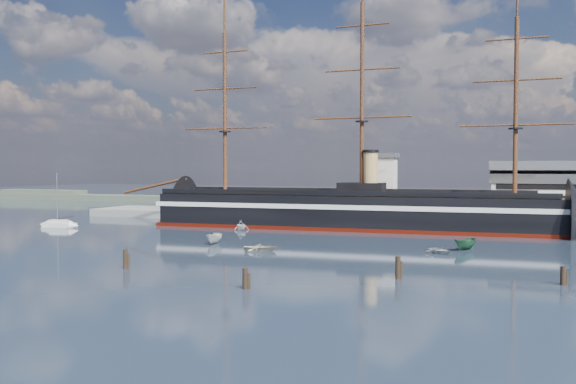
% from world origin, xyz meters
% --- Properties ---
extents(ground, '(600.00, 600.00, 0.00)m').
position_xyz_m(ground, '(0.00, 40.00, 0.00)').
color(ground, '#262E3A').
rests_on(ground, ground).
extents(quay, '(180.00, 18.00, 2.00)m').
position_xyz_m(quay, '(10.00, 76.00, 0.00)').
color(quay, slate).
rests_on(quay, ground).
extents(quay_tower, '(5.00, 5.00, 15.00)m').
position_xyz_m(quay_tower, '(3.00, 73.00, 9.75)').
color(quay_tower, silver).
rests_on(quay_tower, ground).
extents(shoreline, '(120.00, 10.00, 4.00)m').
position_xyz_m(shoreline, '(-139.23, 135.00, 1.45)').
color(shoreline, '#3F4C38').
rests_on(shoreline, ground).
extents(warship, '(113.37, 22.01, 53.94)m').
position_xyz_m(warship, '(-3.38, 60.00, 4.04)').
color(warship, black).
rests_on(warship, ground).
extents(sailboat, '(7.99, 3.64, 12.33)m').
position_xyz_m(sailboat, '(-64.35, 37.55, 0.78)').
color(sailboat, silver).
rests_on(sailboat, ground).
extents(motorboat_a, '(6.07, 2.70, 2.36)m').
position_xyz_m(motorboat_a, '(-16.52, 23.32, 0.00)').
color(motorboat_a, beige).
rests_on(motorboat_a, ground).
extents(motorboat_b, '(2.52, 3.60, 1.56)m').
position_xyz_m(motorboat_b, '(-4.91, 17.59, 0.00)').
color(motorboat_b, beige).
rests_on(motorboat_b, ground).
extents(motorboat_c, '(6.54, 4.72, 2.47)m').
position_xyz_m(motorboat_c, '(26.09, 31.19, 0.00)').
color(motorboat_c, '#1F4A30').
rests_on(motorboat_c, ground).
extents(motorboat_d, '(6.02, 6.58, 2.29)m').
position_xyz_m(motorboat_d, '(-23.46, 48.00, 0.00)').
color(motorboat_d, white).
rests_on(motorboat_d, ground).
extents(motorboat_e, '(2.75, 3.04, 1.37)m').
position_xyz_m(motorboat_e, '(22.78, 25.68, 0.00)').
color(motorboat_e, gray).
rests_on(motorboat_e, ground).
extents(piling_near_left, '(0.64, 0.64, 3.30)m').
position_xyz_m(piling_near_left, '(-14.37, -5.65, 0.00)').
color(piling_near_left, black).
rests_on(piling_near_left, ground).
extents(piling_near_mid, '(0.64, 0.64, 3.06)m').
position_xyz_m(piling_near_mid, '(7.11, -12.66, 0.00)').
color(piling_near_mid, black).
rests_on(piling_near_mid, ground).
extents(piling_near_right, '(0.64, 0.64, 3.49)m').
position_xyz_m(piling_near_right, '(21.66, 0.25, 0.00)').
color(piling_near_right, black).
rests_on(piling_near_right, ground).
extents(piling_far_right, '(0.64, 0.64, 2.90)m').
position_xyz_m(piling_far_right, '(40.41, 3.48, 0.00)').
color(piling_far_right, black).
rests_on(piling_far_right, ground).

